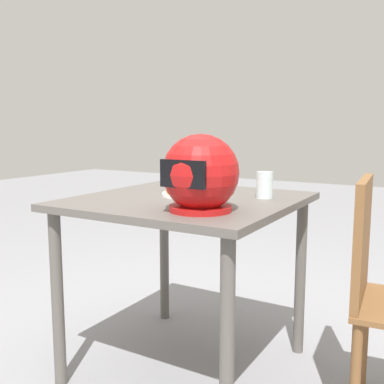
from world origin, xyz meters
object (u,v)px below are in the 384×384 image
motorcycle_helmet (200,174)px  drinking_glass (265,185)px  pizza (197,190)px  dining_table (187,222)px

motorcycle_helmet → drinking_glass: (-0.09, -0.40, -0.08)m
pizza → dining_table: bearing=90.1°
dining_table → pizza: pizza is taller
motorcycle_helmet → drinking_glass: motorcycle_helmet is taller
pizza → drinking_glass: bearing=-164.8°
drinking_glass → motorcycle_helmet: bearing=77.5°
dining_table → motorcycle_helmet: size_ratio=3.25×
pizza → motorcycle_helmet: (-0.20, 0.32, 0.11)m
pizza → drinking_glass: 0.30m
pizza → motorcycle_helmet: 0.40m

